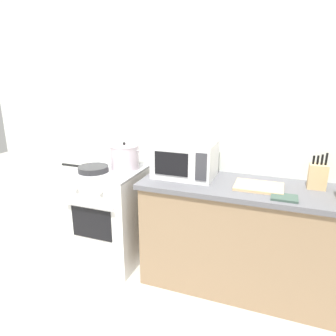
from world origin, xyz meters
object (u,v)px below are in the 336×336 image
object	(u,v)px
stove	(110,216)
stock_pot	(125,157)
microwave	(185,159)
cutting_board	(259,187)
knife_block	(318,176)
frying_pan	(93,169)
oven_mitt	(284,198)

from	to	relation	value
stove	stock_pot	distance (m)	0.60
microwave	cutting_board	bearing A→B (deg)	-7.20
microwave	knife_block	bearing A→B (deg)	3.45
cutting_board	knife_block	size ratio (longest dim) A/B	1.28
stove	microwave	distance (m)	0.94
cutting_board	stove	bearing A→B (deg)	-179.95
frying_pan	cutting_board	distance (m)	1.43
cutting_board	oven_mitt	bearing A→B (deg)	-40.75
stove	microwave	world-z (taller)	microwave
frying_pan	stove	bearing A→B (deg)	43.70
knife_block	stove	bearing A→B (deg)	-175.37
stove	knife_block	xyz separation A→B (m)	(1.74, 0.14, 0.56)
frying_pan	oven_mitt	size ratio (longest dim) A/B	2.60
knife_block	oven_mitt	size ratio (longest dim) A/B	1.57
stock_pot	frying_pan	xyz separation A→B (m)	(-0.23, -0.18, -0.09)
knife_block	stock_pot	bearing A→B (deg)	-178.17
cutting_board	oven_mitt	world-z (taller)	cutting_board
stock_pot	cutting_board	world-z (taller)	stock_pot
microwave	cutting_board	size ratio (longest dim) A/B	1.39
microwave	stock_pot	bearing A→B (deg)	178.94
stove	frying_pan	world-z (taller)	frying_pan
stock_pot	microwave	size ratio (longest dim) A/B	0.69
cutting_board	oven_mitt	size ratio (longest dim) A/B	2.00
cutting_board	oven_mitt	distance (m)	0.25
stock_pot	oven_mitt	distance (m)	1.41
oven_mitt	knife_block	bearing A→B (deg)	53.29
frying_pan	cutting_board	xyz separation A→B (m)	(1.43, 0.09, -0.02)
stove	stock_pot	world-z (taller)	stock_pot
frying_pan	microwave	world-z (taller)	microwave
frying_pan	oven_mitt	xyz separation A→B (m)	(1.61, -0.07, -0.02)
stove	oven_mitt	world-z (taller)	oven_mitt
stove	oven_mitt	bearing A→B (deg)	-5.97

